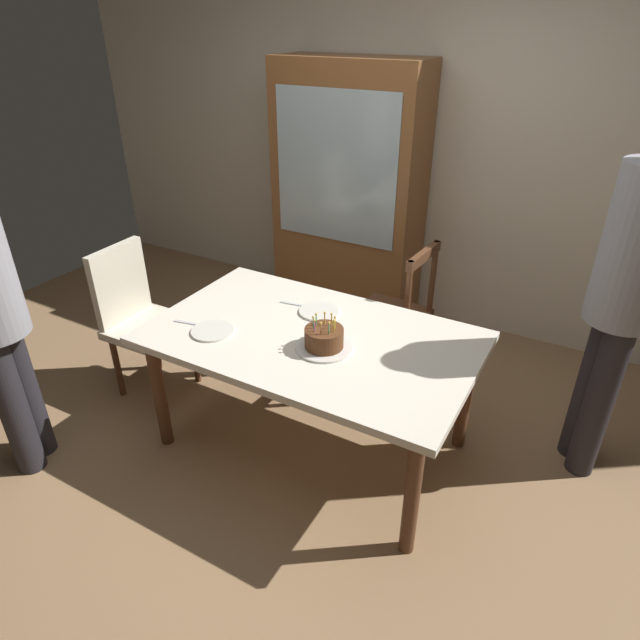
% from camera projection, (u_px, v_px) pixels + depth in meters
% --- Properties ---
extents(ground, '(6.40, 6.40, 0.00)m').
position_uv_depth(ground, '(312.00, 442.00, 3.11)').
color(ground, '#93704C').
extents(back_wall, '(6.40, 0.10, 2.60)m').
position_uv_depth(back_wall, '(441.00, 149.00, 3.87)').
color(back_wall, beige).
rests_on(back_wall, ground).
extents(dining_table, '(1.66, 1.00, 0.72)m').
position_uv_depth(dining_table, '(312.00, 348.00, 2.80)').
color(dining_table, silver).
rests_on(dining_table, ground).
extents(birthday_cake, '(0.28, 0.28, 0.18)m').
position_uv_depth(birthday_cake, '(324.00, 339.00, 2.62)').
color(birthday_cake, silver).
rests_on(birthday_cake, dining_table).
extents(plate_near_celebrant, '(0.22, 0.22, 0.01)m').
position_uv_depth(plate_near_celebrant, '(212.00, 331.00, 2.78)').
color(plate_near_celebrant, silver).
rests_on(plate_near_celebrant, dining_table).
extents(plate_far_side, '(0.22, 0.22, 0.01)m').
position_uv_depth(plate_far_side, '(319.00, 311.00, 2.96)').
color(plate_far_side, silver).
rests_on(plate_far_side, dining_table).
extents(fork_near_celebrant, '(0.18, 0.05, 0.01)m').
position_uv_depth(fork_near_celebrant, '(190.00, 323.00, 2.85)').
color(fork_near_celebrant, silver).
rests_on(fork_near_celebrant, dining_table).
extents(fork_far_side, '(0.18, 0.04, 0.01)m').
position_uv_depth(fork_far_side, '(295.00, 304.00, 3.04)').
color(fork_far_side, silver).
rests_on(fork_far_side, dining_table).
extents(chair_spindle_back, '(0.47, 0.47, 0.95)m').
position_uv_depth(chair_spindle_back, '(393.00, 317.00, 3.46)').
color(chair_spindle_back, '#56331E').
rests_on(chair_spindle_back, ground).
extents(chair_upholstered, '(0.46, 0.45, 0.95)m').
position_uv_depth(chair_upholstered, '(138.00, 313.00, 3.34)').
color(chair_upholstered, beige).
rests_on(chair_upholstered, ground).
extents(person_guest, '(0.32, 0.32, 1.82)m').
position_uv_depth(person_guest, '(627.00, 289.00, 2.48)').
color(person_guest, '#262328').
rests_on(person_guest, ground).
extents(china_cabinet, '(1.10, 0.45, 1.90)m').
position_uv_depth(china_cabinet, '(348.00, 195.00, 4.07)').
color(china_cabinet, brown).
rests_on(china_cabinet, ground).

